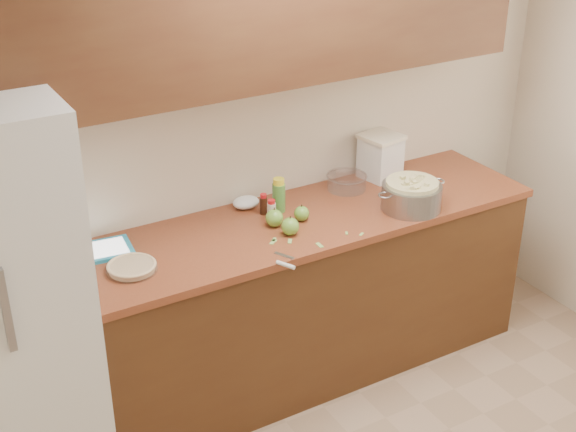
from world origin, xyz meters
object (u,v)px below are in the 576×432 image
pie (132,267)px  flour_canister (380,156)px  colander (411,195)px  tablet (102,251)px

pie → flour_canister: size_ratio=0.91×
colander → flour_canister: (0.10, 0.40, 0.05)m
flour_canister → tablet: size_ratio=0.84×
colander → tablet: (-1.51, 0.35, -0.06)m
pie → flour_canister: bearing=10.3°
flour_canister → tablet: (-1.61, -0.05, -0.12)m
pie → colander: (1.45, -0.12, 0.05)m
pie → flour_canister: flour_canister is taller
pie → flour_canister: (1.55, 0.28, 0.11)m
flour_canister → colander: bearing=-103.5°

